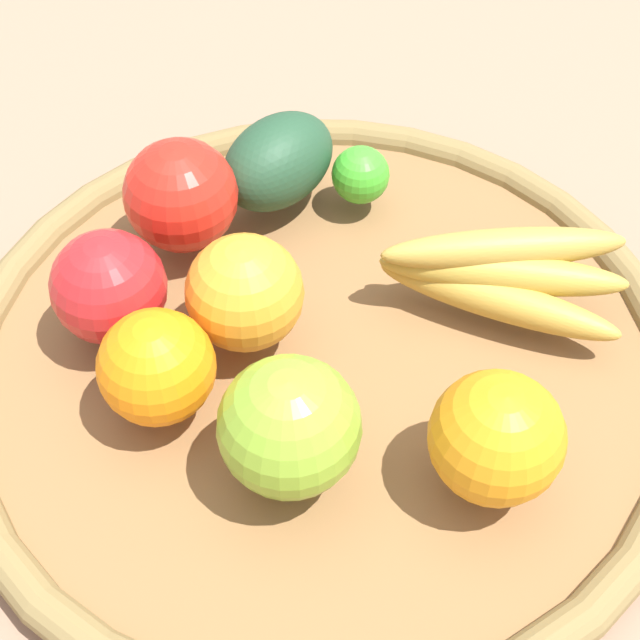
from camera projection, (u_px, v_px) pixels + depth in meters
ground_plane at (320, 371)px, 0.61m from camera, size 2.40×2.40×0.00m
basket at (320, 357)px, 0.60m from camera, size 0.47×0.47×0.03m
orange_0 at (245, 293)px, 0.56m from camera, size 0.09×0.09×0.07m
apple_1 at (289, 427)px, 0.50m from camera, size 0.11×0.11×0.08m
orange_2 at (496, 438)px, 0.50m from camera, size 0.10×0.10×0.07m
apple_0 at (109, 287)px, 0.57m from camera, size 0.08×0.08×0.07m
banana_bunch at (501, 274)px, 0.59m from camera, size 0.16×0.11×0.05m
orange_1 at (157, 367)px, 0.53m from camera, size 0.10×0.10×0.07m
avocado at (278, 161)px, 0.65m from camera, size 0.08×0.10×0.06m
apple_2 at (181, 195)px, 0.62m from camera, size 0.11×0.11×0.08m
lime_0 at (361, 175)px, 0.66m from camera, size 0.05×0.05×0.04m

